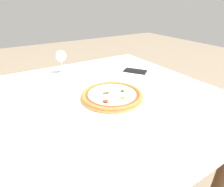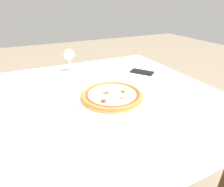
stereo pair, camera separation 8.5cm
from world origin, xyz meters
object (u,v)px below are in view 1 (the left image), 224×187
(dining_table, at_px, (67,119))
(pizza_plate, at_px, (112,96))
(wine_glass_far_left, at_px, (61,57))
(cell_phone, at_px, (135,71))

(dining_table, distance_m, pizza_plate, 0.23)
(wine_glass_far_left, bearing_deg, cell_phone, -31.51)
(dining_table, height_order, cell_phone, cell_phone)
(dining_table, distance_m, cell_phone, 0.56)
(dining_table, bearing_deg, pizza_plate, -16.33)
(wine_glass_far_left, bearing_deg, dining_table, -107.16)
(dining_table, bearing_deg, cell_phone, 18.57)
(wine_glass_far_left, xyz_separation_m, cell_phone, (0.40, -0.24, -0.09))
(pizza_plate, xyz_separation_m, cell_phone, (0.32, 0.24, -0.01))
(dining_table, relative_size, cell_phone, 9.40)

